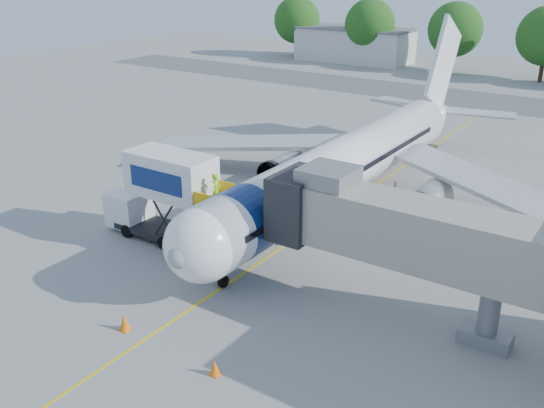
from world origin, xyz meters
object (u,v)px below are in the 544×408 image
Objects in this scene: jet_bridge at (395,229)px; ground_tug at (129,365)px; aircraft at (349,163)px; catering_hiloader at (164,197)px.

jet_bridge reaches higher than ground_tug.
ground_tug is (1.54, -21.49, -2.23)m from aircraft.
jet_bridge is at bearing -54.30° from aircraft.
jet_bridge is at bearing 0.01° from catering_hiloader.
aircraft is 21.66m from ground_tug.
ground_tug is at bearing -121.88° from jet_bridge.
jet_bridge is 1.64× the size of catering_hiloader.
jet_bridge reaches higher than catering_hiloader.
ground_tug is at bearing -53.04° from catering_hiloader.
catering_hiloader is at bearing 144.06° from ground_tug.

